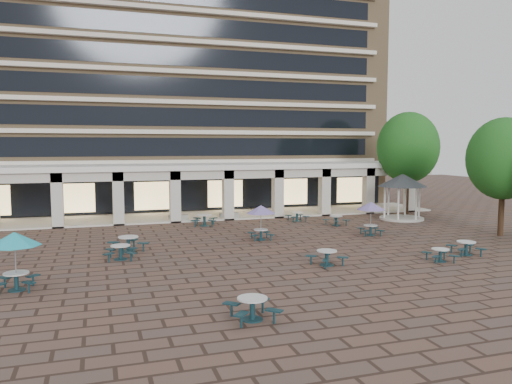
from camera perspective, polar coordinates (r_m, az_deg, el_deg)
ground at (r=27.69m, az=-0.96°, el=-7.00°), size 120.00×120.00×0.00m
apartment_building at (r=52.38m, az=-9.27°, el=12.59°), size 40.00×15.50×25.20m
retail_arcade at (r=41.54m, az=-6.88°, el=1.27°), size 42.00×6.60×4.40m
picnic_table_1 at (r=17.33m, az=-0.42°, el=-12.96°), size 1.77×1.77×0.78m
picnic_table_2 at (r=25.09m, az=8.10°, el=-7.29°), size 1.97×1.97×0.75m
picnic_table_3 at (r=27.31m, az=20.32°, el=-6.65°), size 1.67×1.67×0.67m
picnic_table_4 at (r=22.54m, az=-25.87°, el=-5.09°), size 2.08×2.08×2.40m
picnic_table_5 at (r=28.98m, az=-14.38°, el=-5.60°), size 2.27×2.27×0.84m
picnic_table_6 at (r=31.20m, az=0.56°, el=-2.16°), size 1.88×1.88×2.17m
picnic_table_7 at (r=29.43m, az=22.88°, el=-5.80°), size 1.89×1.89×0.74m
picnic_table_9 at (r=27.02m, az=-15.22°, el=-6.51°), size 1.82×1.82×0.76m
picnic_table_10 at (r=37.54m, az=9.13°, el=-3.14°), size 1.95×1.95×0.72m
picnic_table_11 at (r=33.66m, az=13.01°, el=-1.70°), size 1.91×1.91×2.20m
picnic_table_12 at (r=37.06m, az=-5.92°, el=-3.10°), size 2.22×2.22×0.84m
picnic_table_13 at (r=39.24m, az=4.71°, el=-2.72°), size 1.64×1.64×0.72m
gazebo at (r=41.50m, az=16.39°, el=0.71°), size 3.90×3.90×3.62m
tree_east_a at (r=36.21m, az=26.45°, el=3.43°), size 4.65×4.65×7.75m
tree_east_c at (r=44.91m, az=16.99°, el=4.89°), size 5.28×5.28×8.80m
planter_left at (r=39.64m, az=-8.87°, el=-2.70°), size 1.50×0.62×1.15m
planter_right at (r=40.46m, az=-3.11°, el=-2.35°), size 1.50×0.80×1.27m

